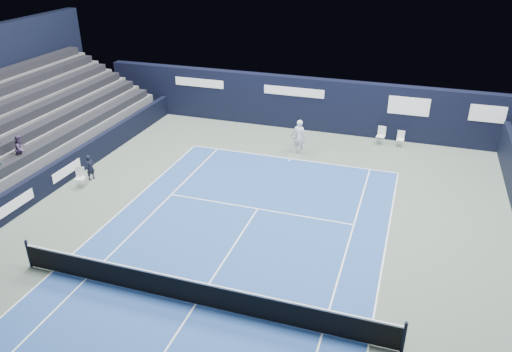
% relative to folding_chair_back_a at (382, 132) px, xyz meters
% --- Properties ---
extents(ground, '(48.00, 48.00, 0.00)m').
position_rel_folding_chair_back_a_xyz_m(ground, '(-4.26, -13.52, -0.66)').
color(ground, '#4F5E52').
rests_on(ground, ground).
extents(court_surface, '(10.97, 23.77, 0.01)m').
position_rel_folding_chair_back_a_xyz_m(court_surface, '(-4.26, -15.52, -0.66)').
color(court_surface, navy).
rests_on(court_surface, ground).
extents(folding_chair_back_a, '(0.50, 0.53, 1.00)m').
position_rel_folding_chair_back_a_xyz_m(folding_chair_back_a, '(0.00, 0.00, 0.00)').
color(folding_chair_back_a, silver).
rests_on(folding_chair_back_a, ground).
extents(folding_chair_back_b, '(0.40, 0.38, 0.89)m').
position_rel_folding_chair_back_a_xyz_m(folding_chair_back_b, '(1.05, -0.07, -0.16)').
color(folding_chair_back_b, white).
rests_on(folding_chair_back_b, ground).
extents(line_judge_chair, '(0.54, 0.53, 0.95)m').
position_rel_folding_chair_back_a_xyz_m(line_judge_chair, '(-12.74, -9.70, -0.12)').
color(line_judge_chair, silver).
rests_on(line_judge_chair, ground).
extents(line_judge, '(0.42, 0.52, 1.24)m').
position_rel_folding_chair_back_a_xyz_m(line_judge, '(-12.72, -8.91, -0.04)').
color(line_judge, black).
rests_on(line_judge, ground).
extents(court_markings, '(11.03, 23.83, 0.00)m').
position_rel_folding_chair_back_a_xyz_m(court_markings, '(-4.26, -15.52, -0.65)').
color(court_markings, white).
rests_on(court_markings, court_surface).
extents(tennis_net, '(12.90, 0.10, 1.10)m').
position_rel_folding_chair_back_a_xyz_m(tennis_net, '(-4.26, -15.52, -0.16)').
color(tennis_net, black).
rests_on(tennis_net, ground).
extents(back_sponsor_wall, '(26.00, 0.63, 3.10)m').
position_rel_folding_chair_back_a_xyz_m(back_sponsor_wall, '(-4.25, 0.98, 0.89)').
color(back_sponsor_wall, black).
rests_on(back_sponsor_wall, ground).
extents(side_barrier_left, '(0.33, 22.00, 1.20)m').
position_rel_folding_chair_back_a_xyz_m(side_barrier_left, '(-13.76, -9.55, -0.06)').
color(side_barrier_left, black).
rests_on(side_barrier_left, ground).
extents(spectator_stand, '(6.00, 18.00, 6.40)m').
position_rel_folding_chair_back_a_xyz_m(spectator_stand, '(-17.53, -8.54, 1.29)').
color(spectator_stand, '#49494B').
rests_on(spectator_stand, ground).
extents(tennis_player, '(0.74, 0.89, 1.85)m').
position_rel_folding_chair_back_a_xyz_m(tennis_player, '(-4.05, -2.67, 0.26)').
color(tennis_player, white).
rests_on(tennis_player, ground).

